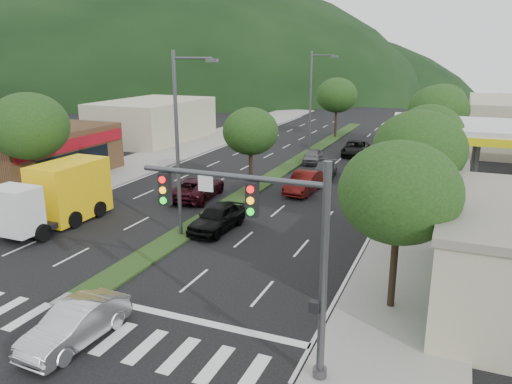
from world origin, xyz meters
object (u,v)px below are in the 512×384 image
at_px(tree_r_a, 399,193).
at_px(tree_r_b, 419,150).
at_px(sedan_silver, 76,324).
at_px(tree_med_near, 251,131).
at_px(tree_r_e, 443,103).
at_px(car_queue_d, 355,148).
at_px(suv_maroon, 197,188).
at_px(box_truck, 60,196).
at_px(car_queue_c, 304,182).
at_px(car_queue_e, 313,156).
at_px(tree_l_a, 29,126).
at_px(car_queue_a, 217,217).
at_px(tree_med_far, 337,95).
at_px(car_queue_b, 324,170).
at_px(motorhome, 407,135).
at_px(tree_r_c, 429,133).
at_px(streetlight_near, 180,137).
at_px(tree_r_d, 438,111).
at_px(traffic_signal, 273,235).
at_px(streetlight_mid, 312,98).

relative_size(tree_r_a, tree_r_b, 0.96).
bearing_deg(tree_r_b, sedan_silver, -124.00).
height_order(tree_r_a, tree_med_near, tree_r_a).
xyz_separation_m(tree_r_e, car_queue_d, (-7.56, -5.86, -4.19)).
xyz_separation_m(suv_maroon, box_truck, (-4.92, -7.76, 0.93)).
height_order(car_queue_c, car_queue_e, car_queue_c).
height_order(tree_med_near, box_truck, tree_med_near).
xyz_separation_m(tree_l_a, car_queue_a, (14.00, -0.43, -4.41)).
distance_m(tree_med_far, tree_l_a, 36.23).
bearing_deg(car_queue_e, car_queue_b, -70.92).
relative_size(tree_l_a, sedan_silver, 1.67).
relative_size(car_queue_e, motorhome, 0.38).
bearing_deg(motorhome, tree_l_a, -135.17).
bearing_deg(tree_r_c, car_queue_e, 138.97).
relative_size(sedan_silver, car_queue_d, 0.85).
xyz_separation_m(tree_r_b, streetlight_near, (-11.79, -4.00, 0.55)).
relative_size(tree_r_e, car_queue_a, 1.48).
xyz_separation_m(car_queue_b, box_truck, (-11.57, -17.06, 1.08)).
bearing_deg(tree_r_a, box_truck, 171.10).
bearing_deg(suv_maroon, tree_med_near, -137.16).
bearing_deg(sedan_silver, car_queue_c, 88.28).
bearing_deg(box_truck, tree_r_d, -130.41).
xyz_separation_m(tree_r_a, box_truck, (-19.63, 3.07, -3.13)).
bearing_deg(car_queue_e, car_queue_c, -84.13).
distance_m(tree_r_c, tree_r_e, 20.00).
relative_size(traffic_signal, box_truck, 0.96).
bearing_deg(car_queue_d, car_queue_e, -124.78).
bearing_deg(car_queue_c, motorhome, 77.26).
bearing_deg(motorhome, tree_med_near, -122.06).
distance_m(streetlight_mid, car_queue_d, 6.56).
bearing_deg(tree_med_near, car_queue_d, 74.61).
bearing_deg(tree_r_a, tree_r_b, 90.00).
relative_size(tree_r_c, car_queue_a, 1.43).
height_order(tree_r_e, car_queue_e, tree_r_e).
relative_size(traffic_signal, car_queue_c, 1.49).
distance_m(car_queue_c, motorhome, 18.18).
relative_size(tree_r_c, sedan_silver, 1.50).
relative_size(tree_r_d, car_queue_b, 1.71).
height_order(tree_r_a, tree_r_b, tree_r_b).
relative_size(tree_med_near, car_queue_d, 1.19).
relative_size(tree_r_c, box_truck, 0.89).
bearing_deg(streetlight_mid, tree_r_c, -47.78).
height_order(tree_r_d, streetlight_near, streetlight_near).
height_order(tree_r_c, box_truck, tree_r_c).
bearing_deg(tree_r_a, sedan_silver, -146.00).
height_order(car_queue_a, box_truck, box_truck).
bearing_deg(tree_r_e, tree_r_b, -90.00).
relative_size(tree_med_far, sedan_silver, 1.60).
relative_size(tree_r_b, sedan_silver, 1.60).
height_order(tree_med_near, car_queue_c, tree_med_near).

